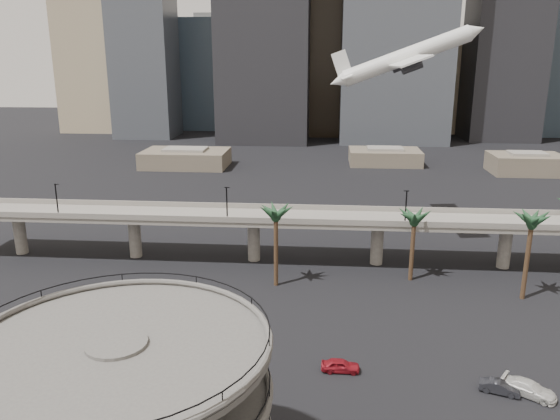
# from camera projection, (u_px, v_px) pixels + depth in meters

# --- Properties ---
(parking_ramp) EXTENTS (22.20, 22.20, 17.35)m
(parking_ramp) POSITION_uv_depth(u_px,v_px,m) (123.00, 420.00, 40.18)
(parking_ramp) COLOR #504D4A
(parking_ramp) RESTS_ON ground
(overpass) EXTENTS (130.00, 9.30, 14.70)m
(overpass) POSITION_uv_depth(u_px,v_px,m) (315.00, 223.00, 96.42)
(overpass) COLOR slate
(overpass) RESTS_ON ground
(palm_trees) EXTENTS (54.40, 18.40, 14.00)m
(palm_trees) POSITION_uv_depth(u_px,v_px,m) (450.00, 216.00, 86.43)
(palm_trees) COLOR #48321E
(palm_trees) RESTS_ON ground
(low_buildings) EXTENTS (135.00, 27.50, 6.80)m
(low_buildings) POSITION_uv_depth(u_px,v_px,m) (341.00, 159.00, 180.83)
(low_buildings) COLOR brown
(low_buildings) RESTS_ON ground
(skyline) EXTENTS (269.00, 86.00, 136.74)m
(skyline) POSITION_uv_depth(u_px,v_px,m) (359.00, 23.00, 239.12)
(skyline) COLOR gray
(skyline) RESTS_ON ground
(airborne_jet) EXTENTS (29.86, 26.84, 13.30)m
(airborne_jet) POSITION_uv_depth(u_px,v_px,m) (405.00, 57.00, 104.21)
(airborne_jet) COLOR silver
(airborne_jet) RESTS_ON ground
(car_a) EXTENTS (4.53, 1.84, 1.54)m
(car_a) POSITION_uv_depth(u_px,v_px,m) (340.00, 365.00, 63.91)
(car_a) COLOR maroon
(car_a) RESTS_ON ground
(car_b) EXTENTS (4.57, 2.80, 1.42)m
(car_b) POSITION_uv_depth(u_px,v_px,m) (500.00, 387.00, 59.81)
(car_b) COLOR black
(car_b) RESTS_ON ground
(car_c) EXTENTS (5.98, 5.07, 1.64)m
(car_c) POSITION_uv_depth(u_px,v_px,m) (529.00, 389.00, 59.36)
(car_c) COLOR silver
(car_c) RESTS_ON ground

